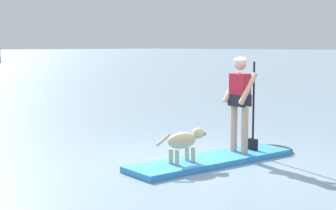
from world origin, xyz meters
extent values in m
plane|color=gray|center=(0.00, 0.00, 0.00)|extent=(400.00, 400.00, 0.00)
cube|color=#338CD8|center=(0.00, 0.00, 0.05)|extent=(3.22, 1.29, 0.10)
ellipsoid|color=black|center=(1.55, -0.25, 0.05)|extent=(0.67, 0.84, 0.10)
cylinder|color=tan|center=(0.65, 0.03, 0.52)|extent=(0.12, 0.12, 0.84)
cylinder|color=tan|center=(0.61, -0.23, 0.52)|extent=(0.12, 0.12, 0.84)
cube|color=black|center=(0.63, -0.10, 1.02)|extent=(0.27, 0.39, 0.20)
cube|color=#B21E2D|center=(0.63, -0.10, 1.21)|extent=(0.25, 0.37, 0.54)
sphere|color=tan|center=(0.63, -0.10, 1.65)|extent=(0.22, 0.22, 0.22)
ellipsoid|color=white|center=(0.63, -0.10, 1.71)|extent=(0.23, 0.23, 0.11)
cylinder|color=tan|center=(0.66, 0.08, 1.23)|extent=(0.43, 0.16, 0.54)
cylinder|color=tan|center=(0.60, -0.29, 1.23)|extent=(0.43, 0.16, 0.54)
cylinder|color=black|center=(0.98, -0.16, 0.89)|extent=(0.04, 0.04, 1.58)
cube|color=black|center=(0.98, -0.16, 0.20)|extent=(0.11, 0.19, 0.20)
ellipsoid|color=#CCB78C|center=(-0.64, 0.10, 0.46)|extent=(0.58, 0.31, 0.26)
ellipsoid|color=#CCB78C|center=(-0.31, 0.05, 0.54)|extent=(0.24, 0.19, 0.18)
ellipsoid|color=gray|center=(-0.20, 0.03, 0.52)|extent=(0.13, 0.10, 0.08)
cylinder|color=#CCB78C|center=(-1.01, 0.16, 0.51)|extent=(0.27, 0.09, 0.18)
cylinder|color=#CCB78C|center=(-0.46, 0.15, 0.22)|extent=(0.07, 0.07, 0.23)
cylinder|color=#CCB78C|center=(-0.49, 0.00, 0.22)|extent=(0.07, 0.07, 0.23)
cylinder|color=#CCB78C|center=(-0.79, 0.21, 0.22)|extent=(0.07, 0.07, 0.23)
cylinder|color=#CCB78C|center=(-0.82, 0.05, 0.22)|extent=(0.07, 0.07, 0.23)
camera|label=1|loc=(-6.68, -5.19, 1.96)|focal=55.00mm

